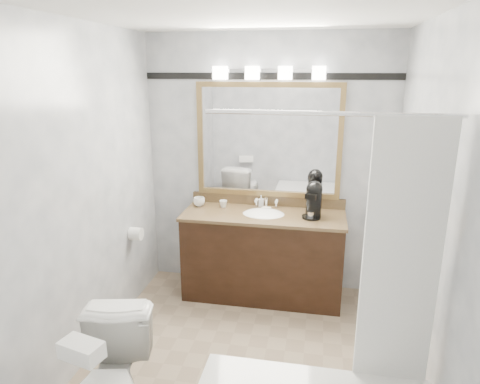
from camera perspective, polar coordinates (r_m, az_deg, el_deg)
room at (r=2.97m, az=0.66°, el=-1.91°), size 2.42×2.62×2.52m
vanity at (r=4.20m, az=3.07°, el=-8.16°), size 1.53×0.58×0.97m
mirror at (r=4.14m, az=3.79°, el=6.83°), size 1.40×0.04×1.10m
vanity_light_bar at (r=4.03m, az=3.86°, el=15.61°), size 1.02×0.14×0.12m
accent_stripe at (r=4.10m, az=3.97°, el=15.16°), size 2.40×0.01×0.06m
tp_roll at (r=4.08m, az=-13.71°, el=-5.43°), size 0.11×0.12×0.12m
tissue_box at (r=2.42m, az=-20.37°, el=-19.15°), size 0.24×0.17×0.09m
coffee_maker at (r=3.97m, az=9.80°, el=-0.88°), size 0.18×0.22×0.33m
cup_left at (r=4.27m, az=-5.47°, el=-1.29°), size 0.14×0.14×0.09m
cup_right at (r=4.22m, az=-2.24°, el=-1.58°), size 0.09×0.09×0.07m
soap_bottle_a at (r=4.24m, az=2.83°, el=-1.19°), size 0.06×0.06×0.11m
soap_bar at (r=4.15m, az=3.53°, el=-2.21°), size 0.09×0.07×0.03m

